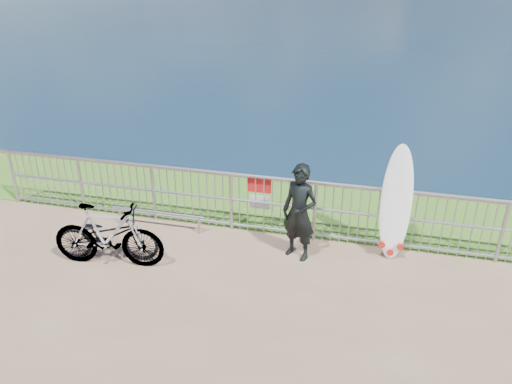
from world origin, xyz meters
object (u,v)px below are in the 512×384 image
(surfboard, at_px, (396,207))
(bicycle_far, at_px, (108,235))
(surfer, at_px, (299,213))
(bicycle_near, at_px, (107,236))

(surfboard, xyz_separation_m, bicycle_far, (-4.38, -1.41, -0.34))
(surfer, relative_size, surfboard, 0.86)
(surfboard, bearing_deg, surfer, -163.44)
(surfboard, distance_m, bicycle_near, 4.68)
(surfer, bearing_deg, surfboard, 38.43)
(surfboard, bearing_deg, bicycle_far, -162.20)
(surfboard, bearing_deg, bicycle_near, -164.26)
(bicycle_near, height_order, bicycle_far, bicycle_far)
(surfer, distance_m, bicycle_near, 3.13)
(surfer, xyz_separation_m, bicycle_far, (-2.89, -0.96, -0.28))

